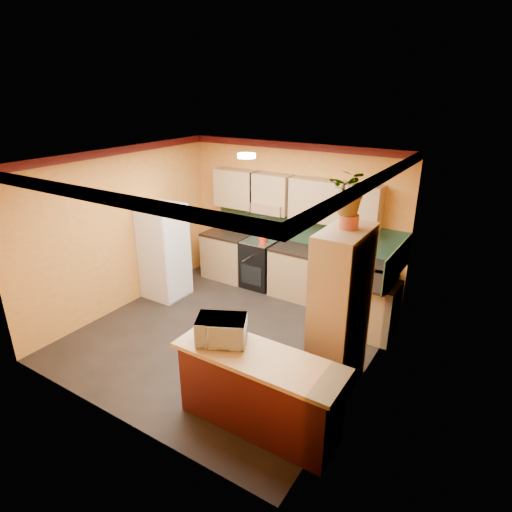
% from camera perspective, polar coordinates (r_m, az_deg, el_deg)
% --- Properties ---
extents(room_shell, '(4.24, 4.24, 2.72)m').
position_cam_1_polar(room_shell, '(6.09, -2.73, 7.49)').
color(room_shell, black).
rests_on(room_shell, ground).
extents(base_cabinets_back, '(3.65, 0.60, 0.88)m').
position_cam_1_polar(base_cabinets_back, '(7.82, 4.36, -2.04)').
color(base_cabinets_back, '#A68557').
rests_on(base_cabinets_back, ground).
extents(countertop_back, '(3.65, 0.62, 0.04)m').
position_cam_1_polar(countertop_back, '(7.65, 4.46, 1.12)').
color(countertop_back, black).
rests_on(countertop_back, base_cabinets_back).
extents(stove, '(0.58, 0.58, 0.91)m').
position_cam_1_polar(stove, '(8.10, 0.47, -1.00)').
color(stove, black).
rests_on(stove, ground).
extents(kettle, '(0.20, 0.20, 0.18)m').
position_cam_1_polar(kettle, '(7.81, 0.91, 2.42)').
color(kettle, '#AA260B').
rests_on(kettle, stove).
extents(sink, '(0.48, 0.40, 0.03)m').
position_cam_1_polar(sink, '(7.33, 9.82, 0.22)').
color(sink, silver).
rests_on(sink, countertop_back).
extents(base_cabinets_right, '(0.60, 0.80, 0.88)m').
position_cam_1_polar(base_cabinets_right, '(6.77, 14.83, -6.72)').
color(base_cabinets_right, '#A68557').
rests_on(base_cabinets_right, ground).
extents(countertop_right, '(0.62, 0.80, 0.04)m').
position_cam_1_polar(countertop_right, '(6.57, 15.21, -3.19)').
color(countertop_right, black).
rests_on(countertop_right, base_cabinets_right).
extents(fridge, '(0.68, 0.66, 1.70)m').
position_cam_1_polar(fridge, '(7.76, -12.16, 0.61)').
color(fridge, white).
rests_on(fridge, ground).
extents(pantry, '(0.48, 0.90, 2.10)m').
position_cam_1_polar(pantry, '(5.28, 11.10, -7.40)').
color(pantry, '#A68557').
rests_on(pantry, ground).
extents(fern_pot, '(0.22, 0.22, 0.16)m').
position_cam_1_polar(fern_pot, '(4.89, 12.27, 4.53)').
color(fern_pot, '#A84828').
rests_on(fern_pot, pantry).
extents(fern, '(0.49, 0.44, 0.51)m').
position_cam_1_polar(fern, '(4.80, 12.59, 8.33)').
color(fern, '#A68557').
rests_on(fern, fern_pot).
extents(breakfast_bar, '(1.80, 0.55, 0.88)m').
position_cam_1_polar(breakfast_bar, '(4.94, 0.33, -17.78)').
color(breakfast_bar, '#471013').
rests_on(breakfast_bar, ground).
extents(bar_top, '(1.90, 0.65, 0.05)m').
position_cam_1_polar(bar_top, '(4.66, 0.35, -13.37)').
color(bar_top, tan).
rests_on(bar_top, breakfast_bar).
extents(microwave, '(0.65, 0.57, 0.30)m').
position_cam_1_polar(microwave, '(4.79, -4.63, -9.84)').
color(microwave, white).
rests_on(microwave, bar_top).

